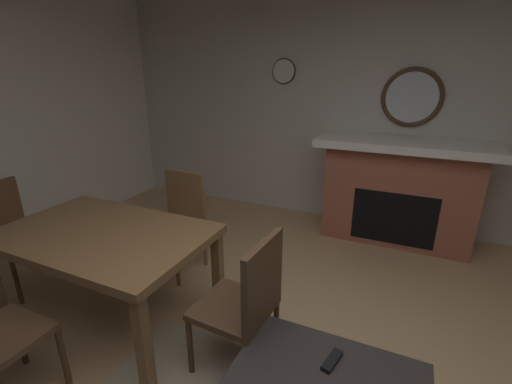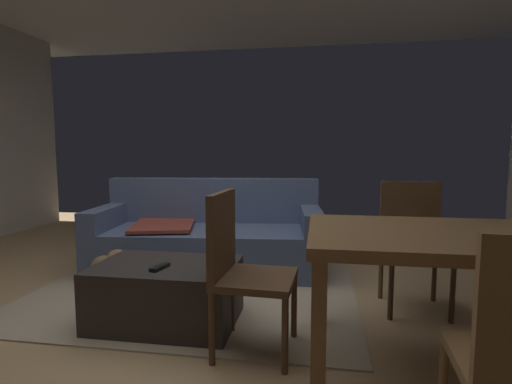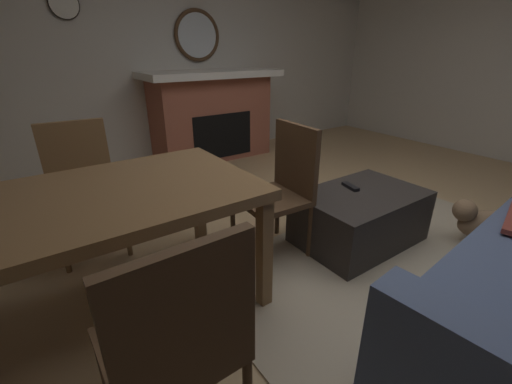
{
  "view_description": "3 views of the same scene",
  "coord_description": "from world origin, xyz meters",
  "px_view_note": "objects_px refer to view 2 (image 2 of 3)",
  "views": [
    {
      "loc": [
        -0.36,
        1.18,
        1.81
      ],
      "look_at": [
        0.52,
        -0.75,
        1.07
      ],
      "focal_mm": 24.22,
      "sensor_mm": 36.0,
      "label": 1
    },
    {
      "loc": [
        0.85,
        -2.54,
        1.17
      ],
      "look_at": [
        0.51,
        -0.43,
        0.94
      ],
      "focal_mm": 27.63,
      "sensor_mm": 36.0,
      "label": 2
    },
    {
      "loc": [
        1.79,
        1.29,
        1.39
      ],
      "look_at": [
        0.61,
        -0.4,
        0.5
      ],
      "focal_mm": 23.43,
      "sensor_mm": 36.0,
      "label": 3
    }
  ],
  "objects_px": {
    "tv_remote": "(160,267)",
    "dining_table": "(452,247)",
    "dining_chair_north": "(413,237)",
    "couch": "(209,238)",
    "dining_chair_west": "(240,262)",
    "ottoman_coffee_table": "(167,294)",
    "small_dog": "(109,268)"
  },
  "relations": [
    {
      "from": "tv_remote",
      "to": "dining_table",
      "type": "relative_size",
      "value": 0.11
    },
    {
      "from": "couch",
      "to": "dining_table",
      "type": "bearing_deg",
      "value": -40.87
    },
    {
      "from": "dining_chair_north",
      "to": "couch",
      "type": "bearing_deg",
      "value": 159.4
    },
    {
      "from": "dining_table",
      "to": "dining_chair_west",
      "type": "bearing_deg",
      "value": 179.75
    },
    {
      "from": "ottoman_coffee_table",
      "to": "dining_chair_north",
      "type": "bearing_deg",
      "value": 19.45
    },
    {
      "from": "ottoman_coffee_table",
      "to": "small_dog",
      "type": "bearing_deg",
      "value": 142.75
    },
    {
      "from": "couch",
      "to": "small_dog",
      "type": "relative_size",
      "value": 4.68
    },
    {
      "from": "dining_chair_west",
      "to": "small_dog",
      "type": "distance_m",
      "value": 1.57
    },
    {
      "from": "small_dog",
      "to": "ottoman_coffee_table",
      "type": "bearing_deg",
      "value": -37.25
    },
    {
      "from": "ottoman_coffee_table",
      "to": "dining_chair_west",
      "type": "distance_m",
      "value": 0.69
    },
    {
      "from": "dining_chair_north",
      "to": "small_dog",
      "type": "distance_m",
      "value": 2.45
    },
    {
      "from": "dining_chair_north",
      "to": "tv_remote",
      "type": "bearing_deg",
      "value": -157.16
    },
    {
      "from": "dining_chair_west",
      "to": "ottoman_coffee_table",
      "type": "bearing_deg",
      "value": 154.95
    },
    {
      "from": "tv_remote",
      "to": "dining_chair_west",
      "type": "xyz_separation_m",
      "value": [
        0.55,
        -0.15,
        0.1
      ]
    },
    {
      "from": "small_dog",
      "to": "couch",
      "type": "bearing_deg",
      "value": 46.32
    },
    {
      "from": "ottoman_coffee_table",
      "to": "dining_table",
      "type": "bearing_deg",
      "value": -8.9
    },
    {
      "from": "dining_chair_west",
      "to": "small_dog",
      "type": "xyz_separation_m",
      "value": [
        -1.29,
        0.82,
        -0.34
      ]
    },
    {
      "from": "couch",
      "to": "dining_chair_north",
      "type": "xyz_separation_m",
      "value": [
        1.76,
        -0.66,
        0.21
      ]
    },
    {
      "from": "couch",
      "to": "tv_remote",
      "type": "xyz_separation_m",
      "value": [
        0.07,
        -1.37,
        0.11
      ]
    },
    {
      "from": "couch",
      "to": "ottoman_coffee_table",
      "type": "relative_size",
      "value": 2.41
    },
    {
      "from": "couch",
      "to": "dining_table",
      "type": "height_order",
      "value": "couch"
    },
    {
      "from": "ottoman_coffee_table",
      "to": "small_dog",
      "type": "height_order",
      "value": "ottoman_coffee_table"
    },
    {
      "from": "dining_table",
      "to": "dining_chair_west",
      "type": "distance_m",
      "value": 1.15
    },
    {
      "from": "ottoman_coffee_table",
      "to": "dining_chair_north",
      "type": "height_order",
      "value": "dining_chair_north"
    },
    {
      "from": "dining_table",
      "to": "dining_chair_north",
      "type": "relative_size",
      "value": 1.61
    },
    {
      "from": "dining_chair_north",
      "to": "small_dog",
      "type": "relative_size",
      "value": 1.94
    },
    {
      "from": "couch",
      "to": "ottoman_coffee_table",
      "type": "distance_m",
      "value": 1.27
    },
    {
      "from": "couch",
      "to": "dining_chair_west",
      "type": "relative_size",
      "value": 2.41
    },
    {
      "from": "tv_remote",
      "to": "dining_chair_west",
      "type": "bearing_deg",
      "value": -2.07
    },
    {
      "from": "dining_table",
      "to": "dining_chair_north",
      "type": "bearing_deg",
      "value": 90.12
    },
    {
      "from": "tv_remote",
      "to": "dining_table",
      "type": "xyz_separation_m",
      "value": [
        1.69,
        -0.15,
        0.24
      ]
    },
    {
      "from": "small_dog",
      "to": "dining_chair_north",
      "type": "bearing_deg",
      "value": 0.9
    }
  ]
}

